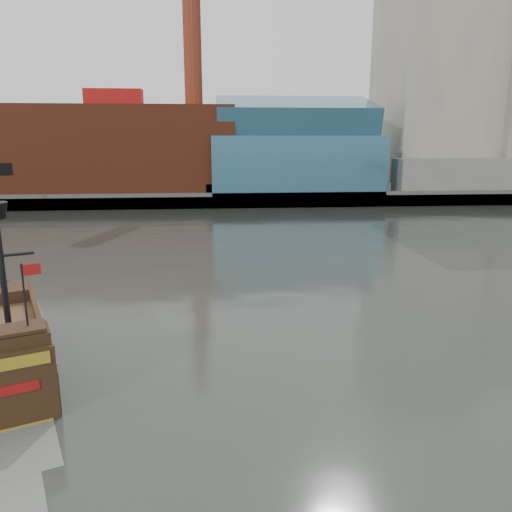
{
  "coord_description": "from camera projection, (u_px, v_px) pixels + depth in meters",
  "views": [
    {
      "loc": [
        -4.86,
        -21.87,
        11.73
      ],
      "look_at": [
        -2.08,
        10.4,
        4.0
      ],
      "focal_mm": 35.0,
      "sensor_mm": 36.0,
      "label": 1
    }
  ],
  "objects": [
    {
      "name": "ground",
      "position": [
        317.0,
        384.0,
        24.32
      ],
      "size": [
        400.0,
        400.0,
        0.0
      ],
      "primitive_type": "plane",
      "color": "#262924",
      "rests_on": "ground"
    },
    {
      "name": "promenade_far",
      "position": [
        234.0,
        186.0,
        113.25
      ],
      "size": [
        220.0,
        60.0,
        2.0
      ],
      "primitive_type": "cube",
      "color": "slate",
      "rests_on": "ground"
    },
    {
      "name": "seawall",
      "position": [
        242.0,
        200.0,
        84.59
      ],
      "size": [
        220.0,
        1.0,
        2.6
      ],
      "primitive_type": "cube",
      "color": "#4C4C49",
      "rests_on": "ground"
    },
    {
      "name": "skyline",
      "position": [
        260.0,
        72.0,
        101.01
      ],
      "size": [
        149.0,
        45.0,
        62.0
      ],
      "color": "brown",
      "rests_on": "promenade_far"
    }
  ]
}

